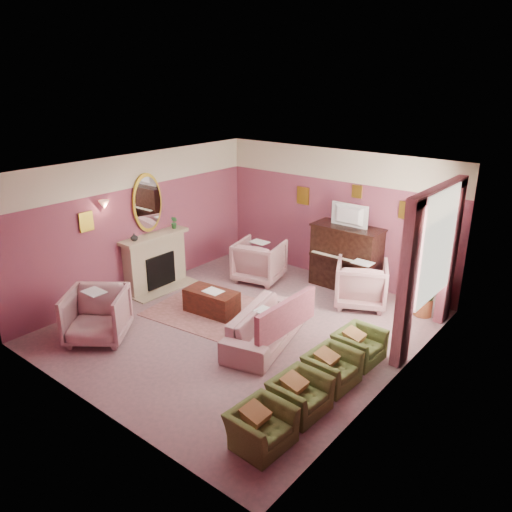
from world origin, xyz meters
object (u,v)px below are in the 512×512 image
Objects in this scene: floral_armchair_front at (97,313)px; olive_chair_c at (332,363)px; coffee_table at (212,302)px; floral_armchair_left at (259,259)px; television at (348,214)px; sofa at (266,320)px; olive_chair_a at (261,422)px; olive_chair_b at (300,390)px; floral_armchair_right at (361,281)px; piano at (346,258)px; olive_chair_d at (359,341)px; side_table at (428,294)px.

olive_chair_c is (3.72, 1.37, -0.17)m from floral_armchair_front.
coffee_table is 1.84m from floral_armchair_left.
olive_chair_c is (1.59, -3.13, -1.28)m from television.
sofa is 1.50m from olive_chair_c.
olive_chair_a is 1.64m from olive_chair_c.
television reaches higher than olive_chair_b.
piano is at bearing 139.60° from floral_armchair_right.
sofa is 1.54m from olive_chair_d.
floral_armchair_left is (-0.29, 1.80, 0.27)m from coffee_table.
piano reaches higher than sofa.
floral_armchair_right is 1.32× the size of olive_chair_a.
olive_chair_b is at bearing 8.38° from floral_armchair_front.
piano is at bearing 123.89° from olive_chair_d.
side_table is (1.66, 2.80, -0.05)m from sofa.
olive_chair_d is (1.59, -2.31, -1.28)m from television.
floral_armchair_right is 4.36m from olive_chair_a.
olive_chair_c is at bearing -10.63° from coffee_table.
coffee_table is 4.06m from side_table.
olive_chair_b is 1.00× the size of olive_chair_d.
coffee_table is at bearing 143.15° from olive_chair_a.
olive_chair_c is (1.46, -0.34, -0.08)m from sofa.
olive_chair_b and olive_chair_d have the same top height.
television reaches higher than side_table.
floral_armchair_left is 1.40× the size of side_table.
piano is 1.43× the size of floral_armchair_front.
floral_armchair_right is at bearing 6.80° from floral_armchair_left.
floral_armchair_right is (2.29, 0.27, 0.00)m from floral_armchair_left.
side_table is (1.79, 0.01, -1.25)m from television.
floral_armchair_left is 1.32× the size of olive_chair_a.
television is at bearing 142.20° from floral_armchair_right.
olive_chair_d is (3.72, 2.19, -0.17)m from floral_armchair_front.
olive_chair_d is (2.92, 0.27, 0.10)m from coffee_table.
floral_armchair_front is (-2.14, -4.55, -0.16)m from piano.
side_table is (0.20, 3.14, 0.03)m from olive_chair_c.
olive_chair_a is 1.00× the size of olive_chair_d.
sofa is 3.26m from side_table.
piano is 1.40× the size of coffee_table.
side_table is at bearing 87.14° from olive_chair_b.
sofa is 2.67× the size of olive_chair_b.
floral_armchair_right is at bearing -40.40° from piano.
coffee_table is at bearing 154.90° from olive_chair_b.
olive_chair_b is 1.64m from olive_chair_d.
sofa is 2.02× the size of floral_armchair_front.
piano is at bearing 90.00° from television.
piano reaches higher than olive_chair_d.
sofa is at bearing -161.85° from olive_chair_d.
floral_armchair_right is at bearing 54.93° from floral_armchair_front.
floral_armchair_right reaches higher than olive_chair_a.
floral_armchair_left is 3.56m from olive_chair_d.
olive_chair_d is at bearing 90.00° from olive_chair_a.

